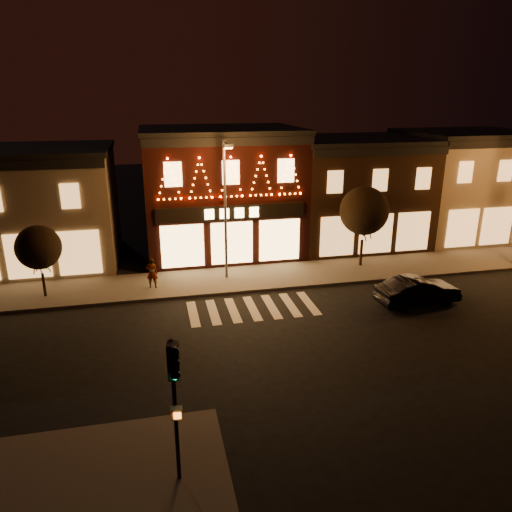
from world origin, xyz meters
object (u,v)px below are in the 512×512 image
object	(u,v)px
streetlamp_mid	(226,201)
pedestrian	(152,273)
dark_sedan	(418,291)
traffic_signal_near	(175,386)

from	to	relation	value
streetlamp_mid	pedestrian	xyz separation A→B (m)	(-4.25, -0.47, -3.74)
streetlamp_mid	pedestrian	world-z (taller)	streetlamp_mid
streetlamp_mid	dark_sedan	xyz separation A→B (m)	(9.07, -5.32, -4.03)
dark_sedan	pedestrian	xyz separation A→B (m)	(-13.32, 4.86, 0.29)
traffic_signal_near	dark_sedan	bearing A→B (deg)	44.68
traffic_signal_near	pedestrian	size ratio (longest dim) A/B	2.51
streetlamp_mid	pedestrian	bearing A→B (deg)	-174.20
streetlamp_mid	traffic_signal_near	bearing A→B (deg)	-104.54
streetlamp_mid	dark_sedan	distance (m)	11.26
dark_sedan	pedestrian	distance (m)	14.18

